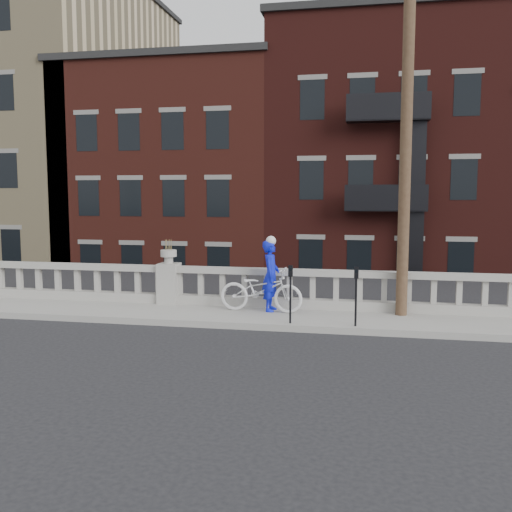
{
  "coord_description": "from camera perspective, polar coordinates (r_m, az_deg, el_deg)",
  "views": [
    {
      "loc": [
        5.36,
        -10.79,
        3.16
      ],
      "look_at": [
        2.59,
        3.2,
        1.59
      ],
      "focal_mm": 40.0,
      "sensor_mm": 36.0,
      "label": 1
    }
  ],
  "objects": [
    {
      "name": "balustrade",
      "position": [
        15.89,
        -8.68,
        -2.92
      ],
      "size": [
        28.0,
        0.34,
        1.03
      ],
      "color": "gray",
      "rests_on": "sidewalk"
    },
    {
      "name": "planter_pedestal",
      "position": [
        15.86,
        -8.69,
        -2.24
      ],
      "size": [
        0.55,
        0.55,
        1.76
      ],
      "color": "gray",
      "rests_on": "sidewalk"
    },
    {
      "name": "parking_meter_c",
      "position": [
        13.12,
        9.98,
        -3.32
      ],
      "size": [
        0.1,
        0.09,
        1.36
      ],
      "color": "black",
      "rests_on": "sidewalk"
    },
    {
      "name": "bicycle",
      "position": [
        14.57,
        0.51,
        -3.39
      ],
      "size": [
        2.19,
        0.88,
        1.13
      ],
      "primitive_type": "imported",
      "rotation": [
        0.0,
        0.0,
        1.51
      ],
      "color": "silver",
      "rests_on": "sidewalk"
    },
    {
      "name": "ground",
      "position": [
        12.46,
        -14.87,
        -8.64
      ],
      "size": [
        120.0,
        120.0,
        0.0
      ],
      "primitive_type": "plane",
      "color": "black",
      "rests_on": "ground"
    },
    {
      "name": "utility_pole",
      "position": [
        14.56,
        14.86,
        14.26
      ],
      "size": [
        1.6,
        0.28,
        10.0
      ],
      "color": "#422D1E",
      "rests_on": "sidewalk"
    },
    {
      "name": "sidewalk",
      "position": [
        15.11,
        -9.87,
        -5.6
      ],
      "size": [
        32.0,
        2.2,
        0.15
      ],
      "primitive_type": "cube",
      "color": "gray",
      "rests_on": "ground"
    },
    {
      "name": "parking_meter_b",
      "position": [
        13.24,
        3.46,
        -3.15
      ],
      "size": [
        0.1,
        0.09,
        1.36
      ],
      "color": "black",
      "rests_on": "sidewalk"
    },
    {
      "name": "cyclist",
      "position": [
        14.62,
        1.49,
        -1.97
      ],
      "size": [
        0.44,
        0.67,
        1.83
      ],
      "primitive_type": "imported",
      "rotation": [
        0.0,
        0.0,
        1.57
      ],
      "color": "#0D18CE",
      "rests_on": "sidewalk"
    },
    {
      "name": "lower_level",
      "position": [
        34.18,
        3.14,
        5.39
      ],
      "size": [
        80.0,
        44.0,
        20.8
      ],
      "color": "#605E59",
      "rests_on": "ground"
    }
  ]
}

